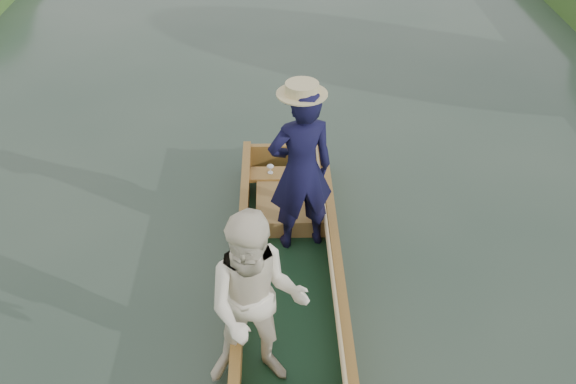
{
  "coord_description": "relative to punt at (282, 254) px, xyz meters",
  "views": [
    {
      "loc": [
        -0.13,
        -4.95,
        4.93
      ],
      "look_at": [
        0.0,
        0.6,
        0.95
      ],
      "focal_mm": 40.0,
      "sensor_mm": 36.0,
      "label": 1
    }
  ],
  "objects": [
    {
      "name": "ground",
      "position": [
        0.08,
        0.15,
        -0.74
      ],
      "size": [
        120.0,
        120.0,
        0.0
      ],
      "primitive_type": "plane",
      "color": "#283D30",
      "rests_on": "ground"
    },
    {
      "name": "punt",
      "position": [
        0.0,
        0.0,
        0.0
      ],
      "size": [
        1.32,
        5.0,
        2.09
      ],
      "color": "#13321C",
      "rests_on": "ground"
    }
  ]
}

